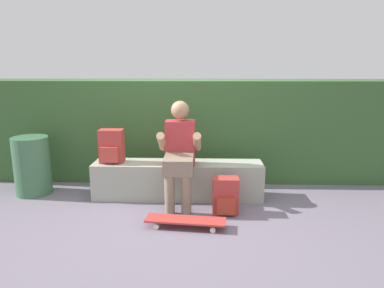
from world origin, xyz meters
name	(u,v)px	position (x,y,z in m)	size (l,w,h in m)	color
ground_plane	(176,206)	(0.00, 0.00, 0.00)	(24.00, 24.00, 0.00)	slate
bench_main	(178,180)	(0.00, 0.29, 0.22)	(2.04, 0.40, 0.44)	#A0A594
person_skater	(180,150)	(0.04, 0.09, 0.64)	(0.49, 0.62, 1.19)	#B73338
skateboard_near_person	(185,220)	(0.13, -0.54, 0.07)	(0.82, 0.28, 0.09)	#BC3833
backpack_on_bench	(112,147)	(-0.79, 0.28, 0.63)	(0.28, 0.23, 0.40)	#B23833
backpack_on_ground	(226,196)	(0.55, -0.17, 0.19)	(0.28, 0.23, 0.40)	#B23833
hedge_row	(184,129)	(0.03, 1.18, 0.69)	(5.88, 0.78, 1.38)	#355B2D
trash_bin	(32,166)	(-1.83, 0.37, 0.36)	(0.44, 0.44, 0.72)	#3D6B47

